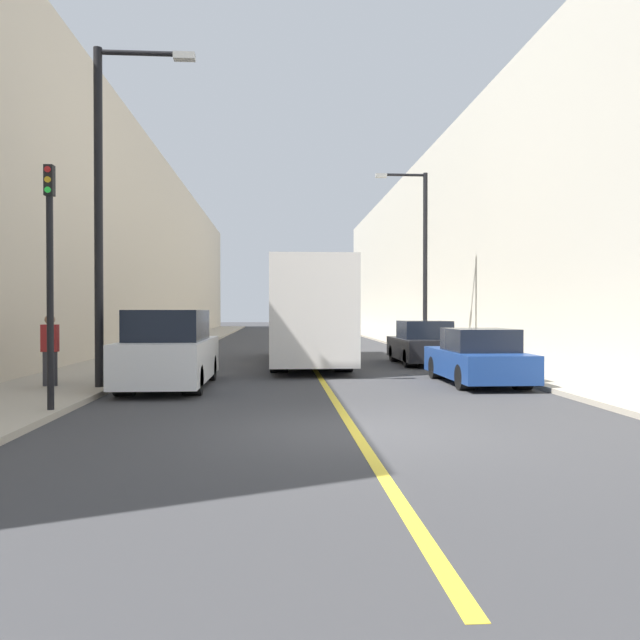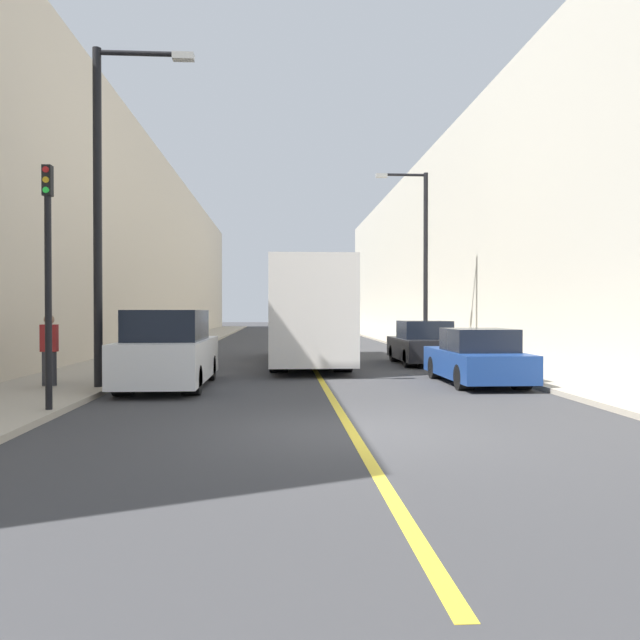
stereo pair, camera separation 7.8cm
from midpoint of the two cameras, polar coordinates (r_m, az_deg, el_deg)
The scene contains 14 objects.
ground_plane at distance 9.90m, azimuth 2.98°, elevation -10.19°, with size 200.00×200.00×0.00m, color #38383A.
sidewalk_left at distance 40.06m, azimuth -11.66°, elevation -1.84°, with size 2.99×72.00×0.12m, color #A89E8C.
sidewalk_right at distance 40.44m, azimuth 7.14°, elevation -1.81°, with size 2.99×72.00×0.12m, color #A89E8C.
building_row_left at distance 40.81m, azimuth -16.57°, elevation 6.00°, with size 4.00×72.00×11.23m, color beige.
building_row_right at distance 41.41m, azimuth 11.93°, elevation 6.39°, with size 4.00×72.00×11.88m, color #B7B2A3.
road_center_line at distance 39.71m, azimuth -2.22°, elevation -1.93°, with size 0.16×72.00×0.01m, color gold.
bus at distance 22.53m, azimuth -1.35°, elevation 0.77°, with size 2.55×10.51×3.54m.
parked_suv_left at distance 15.84m, azimuth -13.71°, elevation -2.84°, with size 1.92×4.86×1.92m.
car_right_near at distance 16.72m, azimuth 14.07°, elevation -3.46°, with size 1.78×4.22×1.44m.
car_right_mid at distance 22.56m, azimuth 9.31°, elevation -2.24°, with size 1.87×4.20×1.55m.
street_lamp_left at distance 15.66m, azimuth -19.08°, elevation 10.64°, with size 2.34×0.24×7.91m.
street_lamp_right at distance 28.31m, azimuth 9.16°, elevation 6.27°, with size 2.34×0.24×7.94m.
traffic_light at distance 12.21m, azimuth -23.63°, elevation 3.61°, with size 0.16×0.18×4.39m.
pedestrian at distance 16.13m, azimuth -23.59°, elevation -2.44°, with size 0.37×0.24×1.69m.
Camera 1 is at (-1.20, -9.65, 1.89)m, focal length 35.00 mm.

